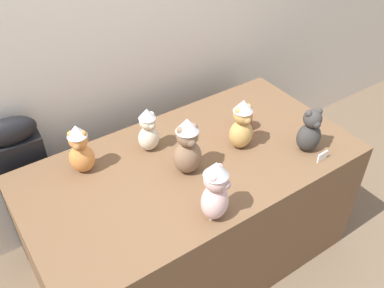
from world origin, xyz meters
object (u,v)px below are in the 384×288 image
at_px(teddy_bear_mocha, 187,147).
at_px(teddy_bear_charcoal, 310,131).
at_px(instrument_case, 29,189).
at_px(teddy_bear_ginger, 80,149).
at_px(teddy_bear_honey, 242,125).
at_px(teddy_bear_cream, 148,130).
at_px(party_cup_red, 245,121).
at_px(teddy_bear_blush, 215,191).
at_px(display_table, 192,213).

xyz_separation_m(teddy_bear_mocha, teddy_bear_charcoal, (0.62, -0.22, -0.04)).
bearing_deg(instrument_case, teddy_bear_ginger, -49.54).
xyz_separation_m(teddy_bear_honey, teddy_bear_charcoal, (0.28, -0.22, -0.02)).
xyz_separation_m(teddy_bear_cream, party_cup_red, (0.53, -0.15, -0.07)).
bearing_deg(teddy_bear_blush, party_cup_red, 6.72).
bearing_deg(instrument_case, display_table, -34.99).
bearing_deg(teddy_bear_ginger, teddy_bear_blush, -28.39).
xyz_separation_m(teddy_bear_ginger, party_cup_red, (0.89, -0.19, -0.08)).
relative_size(teddy_bear_honey, party_cup_red, 2.68).
distance_m(display_table, teddy_bear_charcoal, 0.80).
bearing_deg(teddy_bear_mocha, teddy_bear_charcoal, -11.13).
height_order(teddy_bear_cream, teddy_bear_charcoal, same).
relative_size(teddy_bear_blush, party_cup_red, 2.87).
bearing_deg(teddy_bear_ginger, teddy_bear_mocha, -3.96).
relative_size(teddy_bear_ginger, party_cup_red, 2.54).
distance_m(teddy_bear_cream, teddy_bear_honey, 0.49).
bearing_deg(instrument_case, teddy_bear_blush, -53.24).
height_order(display_table, teddy_bear_cream, teddy_bear_cream).
relative_size(instrument_case, teddy_bear_ginger, 3.58).
bearing_deg(party_cup_red, teddy_bear_honey, -138.32).
bearing_deg(teddy_bear_cream, teddy_bear_charcoal, -40.08).
distance_m(instrument_case, teddy_bear_blush, 1.20).
height_order(teddy_bear_ginger, party_cup_red, teddy_bear_ginger).
relative_size(teddy_bear_ginger, teddy_bear_charcoal, 1.09).
xyz_separation_m(teddy_bear_cream, teddy_bear_ginger, (-0.36, 0.04, 0.01)).
bearing_deg(teddy_bear_ginger, instrument_case, 157.45).
distance_m(instrument_case, teddy_bear_ginger, 0.58).
distance_m(instrument_case, teddy_bear_honey, 1.27).
distance_m(teddy_bear_cream, party_cup_red, 0.56).
xyz_separation_m(instrument_case, teddy_bear_charcoal, (1.30, -0.85, 0.39)).
bearing_deg(teddy_bear_cream, party_cup_red, -21.45).
bearing_deg(teddy_bear_ginger, teddy_bear_honey, 9.96).
distance_m(teddy_bear_mocha, teddy_bear_blush, 0.32).
relative_size(instrument_case, teddy_bear_mocha, 3.11).
relative_size(teddy_bear_cream, party_cup_red, 2.34).
relative_size(display_table, instrument_case, 1.75).
bearing_deg(teddy_bear_blush, teddy_bear_charcoal, -24.03).
height_order(teddy_bear_blush, teddy_bear_charcoal, teddy_bear_blush).
bearing_deg(party_cup_red, instrument_case, 155.41).
distance_m(teddy_bear_cream, teddy_bear_mocha, 0.27).
distance_m(teddy_bear_blush, teddy_bear_honey, 0.52).
relative_size(teddy_bear_blush, teddy_bear_charcoal, 1.23).
xyz_separation_m(teddy_bear_cream, teddy_bear_mocha, (0.07, -0.26, 0.03)).
distance_m(teddy_bear_ginger, teddy_bear_blush, 0.71).
relative_size(instrument_case, teddy_bear_blush, 3.17).
bearing_deg(teddy_bear_charcoal, display_table, 169.96).
bearing_deg(teddy_bear_charcoal, teddy_bear_ginger, 168.40).
distance_m(display_table, party_cup_red, 0.61).
bearing_deg(teddy_bear_mocha, teddy_bear_blush, -93.63).
distance_m(teddy_bear_ginger, teddy_bear_honey, 0.83).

